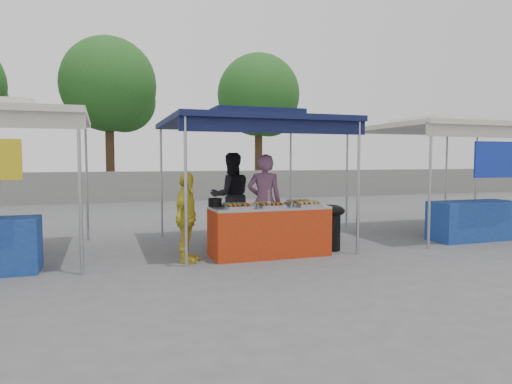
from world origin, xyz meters
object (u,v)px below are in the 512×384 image
object	(u,v)px
cooking_pot	(215,202)
helper_man	(231,196)
vendor_woman	(264,201)
customer_person	(186,217)
wok_burner	(331,223)
vendor_table	(269,231)

from	to	relation	value
cooking_pot	helper_man	distance (m)	1.62
vendor_woman	customer_person	size ratio (longest dim) A/B	1.21
customer_person	wok_burner	bearing A→B (deg)	-59.62
wok_burner	customer_person	size ratio (longest dim) A/B	0.58
vendor_table	cooking_pot	bearing A→B (deg)	159.64
vendor_woman	helper_man	world-z (taller)	helper_man
vendor_table	customer_person	distance (m)	1.47
vendor_table	vendor_woman	xyz separation A→B (m)	(0.15, 0.67, 0.45)
wok_burner	vendor_woman	world-z (taller)	vendor_woman
cooking_pot	vendor_woman	xyz separation A→B (m)	(1.03, 0.35, -0.04)
vendor_woman	wok_burner	bearing A→B (deg)	166.03
wok_burner	cooking_pot	bearing A→B (deg)	-175.49
vendor_table	customer_person	world-z (taller)	customer_person
vendor_table	wok_burner	world-z (taller)	vendor_table
cooking_pot	vendor_woman	size ratio (longest dim) A/B	0.13
vendor_table	customer_person	bearing A→B (deg)	-177.16
vendor_table	helper_man	world-z (taller)	helper_man
cooking_pot	vendor_table	bearing A→B (deg)	-20.36
vendor_table	helper_man	xyz separation A→B (m)	(-0.18, 1.78, 0.47)
cooking_pot	customer_person	bearing A→B (deg)	-145.09
vendor_woman	helper_man	distance (m)	1.16
vendor_table	helper_man	distance (m)	1.85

